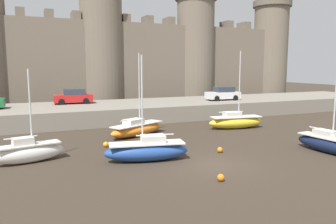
% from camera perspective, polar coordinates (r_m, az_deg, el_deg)
% --- Properties ---
extents(ground_plane, '(160.00, 160.00, 0.00)m').
position_cam_1_polar(ground_plane, '(19.50, 7.97, -9.04)').
color(ground_plane, '#382D23').
extents(quay_road, '(71.08, 10.00, 1.64)m').
position_cam_1_polar(quay_road, '(36.57, -7.49, 0.21)').
color(quay_road, gray).
rests_on(quay_road, ground).
extents(castle, '(65.54, 6.46, 19.81)m').
position_cam_1_polar(castle, '(47.45, -11.44, 9.93)').
color(castle, '#706354').
rests_on(castle, ground).
extents(sailboat_near_channel_right, '(5.29, 2.40, 6.34)m').
position_cam_1_polar(sailboat_near_channel_right, '(19.89, -3.65, -6.67)').
color(sailboat_near_channel_right, '#234793').
rests_on(sailboat_near_channel_right, ground).
extents(sailboat_near_channel_left, '(1.57, 4.90, 6.96)m').
position_cam_1_polar(sailboat_near_channel_left, '(24.15, 26.18, -4.94)').
color(sailboat_near_channel_left, '#141E3D').
rests_on(sailboat_near_channel_left, ground).
extents(sailboat_foreground_centre, '(5.47, 2.26, 7.08)m').
position_cam_1_polar(sailboat_foreground_centre, '(30.84, 11.70, -1.61)').
color(sailboat_foreground_centre, yellow).
rests_on(sailboat_foreground_centre, ground).
extents(sailboat_midflat_left, '(4.20, 1.97, 5.54)m').
position_cam_1_polar(sailboat_midflat_left, '(21.20, -23.09, -6.39)').
color(sailboat_midflat_left, silver).
rests_on(sailboat_midflat_left, ground).
extents(sailboat_midflat_right, '(5.68, 3.94, 6.77)m').
position_cam_1_polar(sailboat_midflat_right, '(27.15, -5.40, -2.89)').
color(sailboat_midflat_right, orange).
rests_on(sailboat_midflat_right, ground).
extents(mooring_buoy_mid_mud, '(0.37, 0.37, 0.37)m').
position_cam_1_polar(mooring_buoy_mid_mud, '(22.13, 9.03, -6.52)').
color(mooring_buoy_mid_mud, orange).
rests_on(mooring_buoy_mid_mud, ground).
extents(mooring_buoy_off_centre, '(0.41, 0.41, 0.41)m').
position_cam_1_polar(mooring_buoy_off_centre, '(26.26, -24.77, -4.83)').
color(mooring_buoy_off_centre, orange).
rests_on(mooring_buoy_off_centre, ground).
extents(mooring_buoy_near_shore, '(0.37, 0.37, 0.37)m').
position_cam_1_polar(mooring_buoy_near_shore, '(16.78, 9.18, -11.21)').
color(mooring_buoy_near_shore, orange).
rests_on(mooring_buoy_near_shore, ground).
extents(mooring_buoy_near_channel, '(0.39, 0.39, 0.39)m').
position_cam_1_polar(mooring_buoy_near_channel, '(23.70, -10.77, -5.57)').
color(mooring_buoy_near_channel, orange).
rests_on(mooring_buoy_near_channel, ground).
extents(car_quay_west, '(4.17, 2.01, 1.62)m').
position_cam_1_polar(car_quay_west, '(37.39, -16.13, 2.60)').
color(car_quay_west, red).
rests_on(car_quay_west, quay_road).
extents(car_quay_centre_east, '(4.17, 2.01, 1.62)m').
position_cam_1_polar(car_quay_centre_east, '(40.28, 9.56, 3.15)').
color(car_quay_centre_east, silver).
rests_on(car_quay_centre_east, quay_road).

